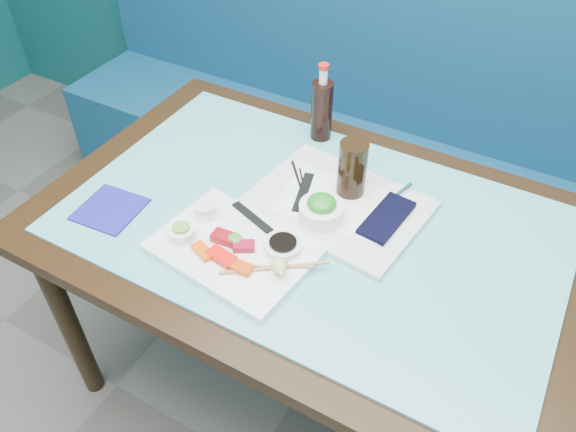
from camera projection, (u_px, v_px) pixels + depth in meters
The scene contains 34 objects.
booth_bench at pixel (407, 163), 2.22m from camera, with size 3.00×0.56×1.17m.
dining_table at pixel (311, 245), 1.48m from camera, with size 1.40×0.90×0.75m.
glass_top at pixel (312, 221), 1.42m from camera, with size 1.22×0.76×0.01m, color #59AEB3.
sashimi_plate at pixel (234, 249), 1.33m from camera, with size 0.37×0.26×0.02m, color white.
salmon_left at pixel (203, 251), 1.31m from camera, with size 0.06×0.03×0.01m, color #FA4E0A.
salmon_mid at pixel (222, 257), 1.29m from camera, with size 0.07×0.04×0.02m, color #FF110A.
salmon_right at pixel (239, 267), 1.27m from camera, with size 0.06×0.03×0.02m, color #EA3A09.
tuna_left at pixel (224, 238), 1.33m from camera, with size 0.06×0.04×0.02m, color maroon.
tuna_right at pixel (244, 246), 1.32m from camera, with size 0.05×0.03×0.02m, color maroon.
seaweed_garnish at pixel (234, 239), 1.33m from camera, with size 0.04×0.04×0.02m, color #428E20.
ramekin_wasabi at pixel (182, 233), 1.34m from camera, with size 0.07×0.07×0.03m, color white.
wasabi_fill at pixel (181, 227), 1.33m from camera, with size 0.04×0.04×0.01m, color olive.
ramekin_ginger at pixel (206, 212), 1.40m from camera, with size 0.05×0.05×0.02m, color white.
ginger_fill at pixel (205, 207), 1.39m from camera, with size 0.05×0.05×0.01m, color #EFDEC4.
soy_dish at pixel (283, 246), 1.32m from camera, with size 0.09×0.09×0.02m, color white.
soy_fill at pixel (283, 242), 1.31m from camera, with size 0.07×0.07×0.01m, color black.
lemon_wedge at pixel (281, 271), 1.24m from camera, with size 0.04×0.04×0.04m, color #DFD369.
chopstick_sleeve at pixel (252, 217), 1.40m from camera, with size 0.14×0.02×0.00m, color black.
wooden_chopstick_a at pixel (271, 266), 1.28m from camera, with size 0.01×0.01×0.20m, color #A3784C.
wooden_chopstick_b at pixel (275, 268), 1.27m from camera, with size 0.01×0.01×0.25m, color #A87B4F.
serving_tray at pixel (337, 205), 1.45m from camera, with size 0.43×0.32×0.02m, color silver.
paper_placemat at pixel (338, 202), 1.45m from camera, with size 0.29×0.20×0.00m, color white.
seaweed_bowl at pixel (321, 212), 1.39m from camera, with size 0.11×0.11×0.04m, color white.
seaweed_salad at pixel (322, 203), 1.37m from camera, with size 0.07×0.07×0.04m, color #1F7F1D.
cola_glass at pixel (352, 168), 1.43m from camera, with size 0.07×0.07×0.15m, color black.
navy_pouch at pixel (387, 218), 1.39m from camera, with size 0.08×0.18×0.01m, color black.
fork at pixel (400, 193), 1.46m from camera, with size 0.01×0.01×0.10m, color silver.
black_chopstick_a at pixel (302, 191), 1.47m from camera, with size 0.01×0.01×0.26m, color black.
black_chopstick_b at pixel (305, 192), 1.47m from camera, with size 0.01×0.01×0.20m, color black.
tray_sleeve at pixel (303, 192), 1.47m from camera, with size 0.03×0.16×0.00m, color black.
cola_bottle_body at pixel (322, 111), 1.63m from camera, with size 0.06×0.06×0.18m, color black.
cola_bottle_neck at pixel (323, 76), 1.55m from camera, with size 0.02×0.02×0.05m, color white.
cola_bottle_cap at pixel (324, 66), 1.53m from camera, with size 0.03×0.03×0.01m, color red.
blue_napkin at pixel (110, 209), 1.45m from camera, with size 0.15×0.15×0.01m, color navy.
Camera 1 is at (0.45, 0.52, 1.73)m, focal length 35.00 mm.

